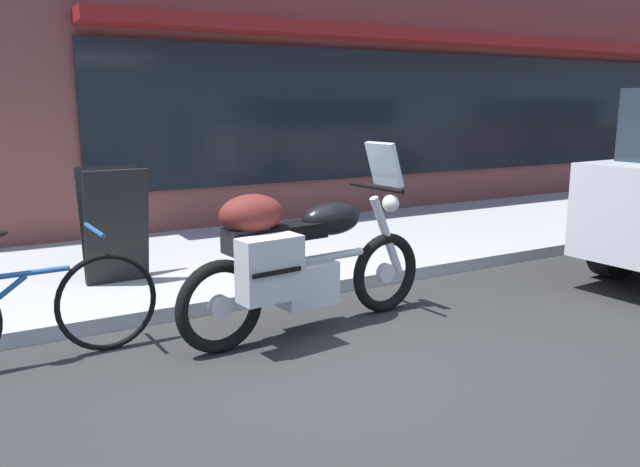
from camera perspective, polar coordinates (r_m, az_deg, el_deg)
name	(u,v)px	position (r m, az deg, el deg)	size (l,w,h in m)	color
ground_plane	(331,367)	(4.30, 1.00, -11.83)	(80.00, 80.00, 0.00)	#2B2B2B
storefront_building	(539,30)	(12.01, 19.01, 16.84)	(21.73, 0.90, 6.00)	brown
touring_motorcycle	(299,256)	(4.69, -1.92, -1.99)	(2.18, 0.81, 1.41)	black
parked_bicycle	(27,311)	(4.61, -24.68, -6.27)	(1.71, 0.48, 0.94)	black
sandwich_board_sign	(114,225)	(5.98, -17.90, 0.71)	(0.55, 0.43, 1.03)	black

